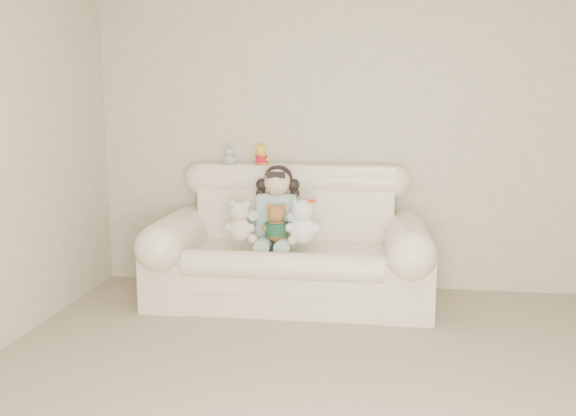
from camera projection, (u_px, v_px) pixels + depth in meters
The scene contains 8 objects.
wall_back at pixel (372, 130), 4.98m from camera, with size 4.50×4.50×0.00m, color beige.
sofa at pixel (290, 236), 4.69m from camera, with size 2.10×0.95×1.03m, color #FFEECD, non-canonical shape.
seated_child at pixel (278, 205), 4.75m from camera, with size 0.38×0.47×0.64m, color #357C5A, non-canonical shape.
brown_teddy at pixel (277, 219), 4.57m from camera, with size 0.21×0.16×0.33m, color brown, non-canonical shape.
white_cat at pixel (303, 217), 4.50m from camera, with size 0.25×0.19×0.40m, color white, non-canonical shape.
cream_teddy at pixel (240, 217), 4.57m from camera, with size 0.23×0.18×0.36m, color silver, non-canonical shape.
yellow_mini_bear at pixel (262, 154), 4.96m from camera, with size 0.13×0.10×0.21m, color #FFF535, non-canonical shape.
grey_mini_plush at pixel (230, 154), 5.00m from camera, with size 0.12×0.09×0.19m, color #ADADB4, non-canonical shape.
Camera 1 is at (-0.00, -2.56, 1.50)m, focal length 38.72 mm.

